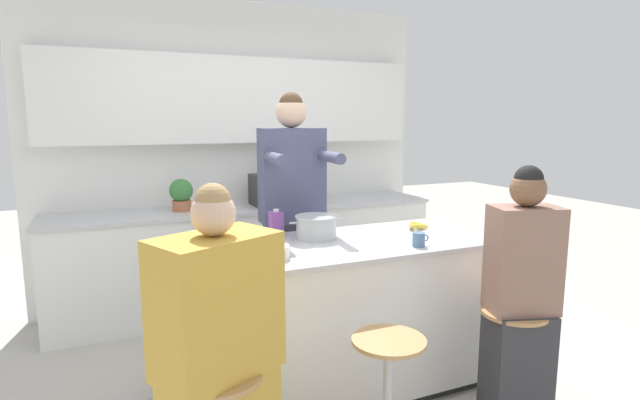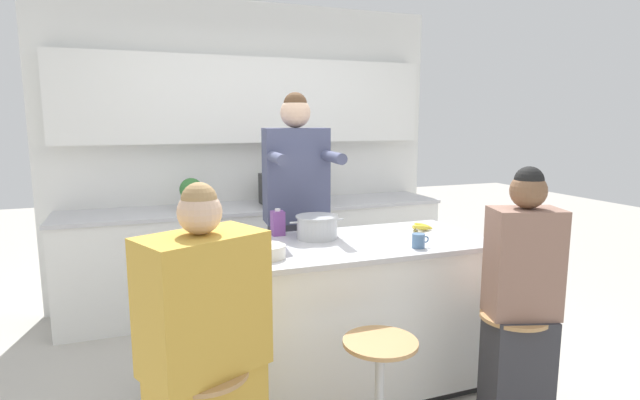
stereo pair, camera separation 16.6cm
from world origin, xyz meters
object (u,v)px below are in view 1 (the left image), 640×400
at_px(bar_stool_rightmost, 511,365).
at_px(coffee_cup_near, 419,239).
at_px(juice_carton, 276,223).
at_px(microwave, 283,189).
at_px(banana_bunch, 416,226).
at_px(potted_plant, 181,194).
at_px(person_wrapped_blanket, 219,368).
at_px(fruit_bowl, 271,252).
at_px(bar_stool_center, 387,400).
at_px(person_cooking, 292,227).
at_px(cooking_pot, 316,227).
at_px(kitchen_island, 325,319).
at_px(person_seated_near, 520,309).

xyz_separation_m(bar_stool_rightmost, coffee_cup_near, (-0.33, 0.42, 0.64)).
xyz_separation_m(juice_carton, microwave, (0.49, 1.24, 0.03)).
distance_m(banana_bunch, potted_plant, 1.97).
relative_size(person_wrapped_blanket, fruit_bowl, 7.17).
height_order(bar_stool_center, microwave, microwave).
relative_size(person_cooking, fruit_bowl, 9.30).
bearing_deg(person_wrapped_blanket, cooking_pot, 22.85).
height_order(person_cooking, banana_bunch, person_cooking).
xyz_separation_m(kitchen_island, banana_bunch, (0.72, 0.12, 0.49)).
bearing_deg(fruit_bowl, juice_carton, 67.81).
bearing_deg(banana_bunch, person_cooking, 145.26).
xyz_separation_m(fruit_bowl, banana_bunch, (1.11, 0.28, -0.01)).
distance_m(bar_stool_center, potted_plant, 2.49).
distance_m(juice_carton, microwave, 1.34).
distance_m(fruit_bowl, potted_plant, 1.78).
height_order(bar_stool_center, banana_bunch, banana_bunch).
relative_size(bar_stool_rightmost, person_seated_near, 0.45).
distance_m(person_cooking, person_seated_near, 1.55).
distance_m(kitchen_island, person_wrapped_blanket, 1.08).
bearing_deg(bar_stool_center, kitchen_island, 90.00).
bearing_deg(coffee_cup_near, kitchen_island, 150.43).
relative_size(kitchen_island, coffee_cup_near, 18.98).
bearing_deg(person_seated_near, juice_carton, 152.79).
distance_m(fruit_bowl, coffee_cup_near, 0.86).
relative_size(person_wrapped_blanket, cooking_pot, 4.09).
bearing_deg(cooking_pot, fruit_bowl, -141.69).
bearing_deg(bar_stool_rightmost, coffee_cup_near, 127.74).
bearing_deg(microwave, cooking_pot, -101.80).
bearing_deg(person_cooking, bar_stool_rightmost, -53.78).
bearing_deg(kitchen_island, coffee_cup_near, -29.57).
bearing_deg(microwave, banana_bunch, -74.08).
bearing_deg(banana_bunch, juice_carton, 167.13).
distance_m(bar_stool_center, microwave, 2.40).
xyz_separation_m(person_cooking, fruit_bowl, (-0.41, -0.76, 0.05)).
relative_size(kitchen_island, person_cooking, 1.08).
xyz_separation_m(cooking_pot, banana_bunch, (0.71, -0.04, -0.05)).
xyz_separation_m(coffee_cup_near, potted_plant, (-1.05, 1.87, 0.07)).
distance_m(cooking_pot, potted_plant, 1.56).
height_order(coffee_cup_near, juice_carton, juice_carton).
bearing_deg(fruit_bowl, cooking_pot, 38.31).
distance_m(bar_stool_rightmost, juice_carton, 1.57).
xyz_separation_m(coffee_cup_near, juice_carton, (-0.66, 0.59, 0.04)).
relative_size(bar_stool_center, fruit_bowl, 3.27).
bearing_deg(kitchen_island, bar_stool_center, -90.00).
relative_size(person_cooking, person_seated_near, 1.29).
distance_m(bar_stool_rightmost, cooking_pot, 1.33).
relative_size(fruit_bowl, juice_carton, 1.17).
distance_m(fruit_bowl, banana_bunch, 1.14).
distance_m(kitchen_island, bar_stool_rightmost, 1.06).
relative_size(person_cooking, coffee_cup_near, 17.51).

